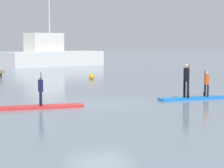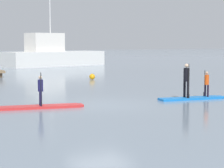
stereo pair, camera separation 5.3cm
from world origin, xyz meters
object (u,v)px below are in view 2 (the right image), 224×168
object	(u,v)px
paddler_child_solo	(41,89)
paddler_adult	(186,78)
paddleboard_far	(192,98)
paddler_child_front	(207,82)
paddleboard_near	(41,107)
mooring_buoy_near	(92,77)
fishing_boat_white_large	(52,55)

from	to	relation	value
paddler_child_solo	paddler_adult	distance (m)	6.67
paddleboard_far	paddler_child_front	distance (m)	1.03
paddleboard_near	paddler_child_solo	world-z (taller)	paddler_child_solo
paddleboard_far	mooring_buoy_near	size ratio (longest dim) A/B	8.04
fishing_boat_white_large	paddler_child_solo	bearing A→B (deg)	-112.49
paddler_adult	mooring_buoy_near	xyz separation A→B (m)	(1.12, 11.66, -0.78)
paddleboard_near	paddler_child_solo	size ratio (longest dim) A/B	2.59
paddler_child_front	fishing_boat_white_large	bearing A→B (deg)	81.81
paddleboard_far	paddler_adult	size ratio (longest dim) A/B	2.11
paddler_adult	fishing_boat_white_large	distance (m)	30.25
paddler_child_solo	paddler_child_front	xyz separation A→B (m)	(7.66, -1.02, -0.02)
paddler_child_solo	paddleboard_near	bearing A→B (deg)	105.44
mooring_buoy_near	paddleboard_far	bearing A→B (deg)	-94.04
paddleboard_far	mooring_buoy_near	distance (m)	11.73
paddler_child_solo	fishing_boat_white_large	world-z (taller)	fishing_boat_white_large
paddler_child_solo	paddler_adult	size ratio (longest dim) A/B	0.86
paddler_child_front	mooring_buoy_near	xyz separation A→B (m)	(0.08, 11.82, -0.55)
paddler_child_front	mooring_buoy_near	world-z (taller)	paddler_child_front
paddler_child_solo	paddler_adult	world-z (taller)	paddler_adult
paddler_child_solo	mooring_buoy_near	xyz separation A→B (m)	(7.74, 10.80, -0.57)
paddler_child_front	paddleboard_near	bearing A→B (deg)	172.32
paddler_adult	fishing_boat_white_large	bearing A→B (deg)	79.81
paddleboard_near	mooring_buoy_near	world-z (taller)	mooring_buoy_near
mooring_buoy_near	paddleboard_near	bearing A→B (deg)	-125.68
mooring_buoy_near	paddler_adult	bearing A→B (deg)	-95.51
paddleboard_far	mooring_buoy_near	world-z (taller)	mooring_buoy_near
paddler_adult	paddler_child_front	size ratio (longest dim) A/B	1.28
paddler_child_front	fishing_boat_white_large	size ratio (longest dim) A/B	0.10
fishing_boat_white_large	mooring_buoy_near	bearing A→B (deg)	-103.14
paddleboard_far	paddler_adult	distance (m)	0.98
paddleboard_near	fishing_boat_white_large	world-z (taller)	fishing_boat_white_large
paddleboard_near	mooring_buoy_near	bearing A→B (deg)	54.32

